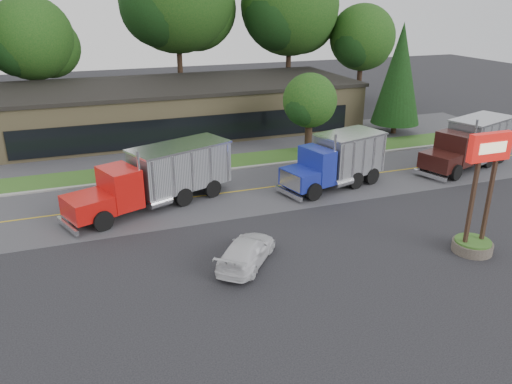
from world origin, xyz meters
TOP-DOWN VIEW (x-y plane):
  - ground at (0.00, 0.00)m, footprint 140.00×140.00m
  - road at (0.00, 9.00)m, footprint 60.00×8.00m
  - center_line at (0.00, 9.00)m, footprint 60.00×0.12m
  - curb at (0.00, 13.20)m, footprint 60.00×0.30m
  - grass_verge at (0.00, 15.00)m, footprint 60.00×3.40m
  - far_parking at (0.00, 20.00)m, footprint 60.00×7.00m
  - strip_mall at (2.00, 26.00)m, footprint 32.00×12.00m
  - bilo_sign at (10.50, -2.50)m, footprint 2.20×1.90m
  - tree_far_b at (-9.87, 34.10)m, footprint 8.28×7.79m
  - tree_far_c at (4.19, 34.15)m, footprint 12.38×11.66m
  - tree_far_d at (16.17, 33.13)m, footprint 11.18×10.52m
  - tree_far_e at (24.12, 31.09)m, footprint 7.67×7.22m
  - evergreen_right at (20.00, 18.00)m, footprint 4.24×4.24m
  - tree_verge at (10.07, 15.05)m, footprint 4.40×4.14m
  - dump_truck_red at (-2.63, 8.67)m, footprint 10.27×5.98m
  - dump_truck_blue at (8.71, 7.88)m, footprint 7.44×4.25m
  - dump_truck_maroon at (19.73, 8.21)m, footprint 8.82×5.08m
  - rally_car at (-0.23, 0.13)m, footprint 4.11×4.47m

SIDE VIEW (x-z plane):
  - ground at x=0.00m, z-range 0.00..0.00m
  - road at x=0.00m, z-range -0.01..0.01m
  - center_line at x=0.00m, z-range 0.00..0.00m
  - curb at x=0.00m, z-range -0.06..0.06m
  - grass_verge at x=0.00m, z-range -0.01..0.01m
  - far_parking at x=0.00m, z-range -0.01..0.01m
  - rally_car at x=-0.23m, z-range 0.00..1.26m
  - dump_truck_blue at x=8.71m, z-range 0.12..3.48m
  - dump_truck_maroon at x=19.73m, z-range 0.13..3.49m
  - dump_truck_red at x=-2.63m, z-range 0.13..3.49m
  - strip_mall at x=2.00m, z-range 0.00..4.00m
  - bilo_sign at x=10.50m, z-range -0.95..5.00m
  - tree_verge at x=10.07m, z-range 0.85..7.13m
  - evergreen_right at x=20.00m, z-range 0.48..10.12m
  - tree_far_e at x=24.12m, z-range 1.51..12.46m
  - tree_far_b at x=-9.87m, z-range 1.63..13.44m
  - tree_far_d at x=16.17m, z-range 2.20..18.15m
  - tree_far_c at x=4.19m, z-range 2.44..20.11m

